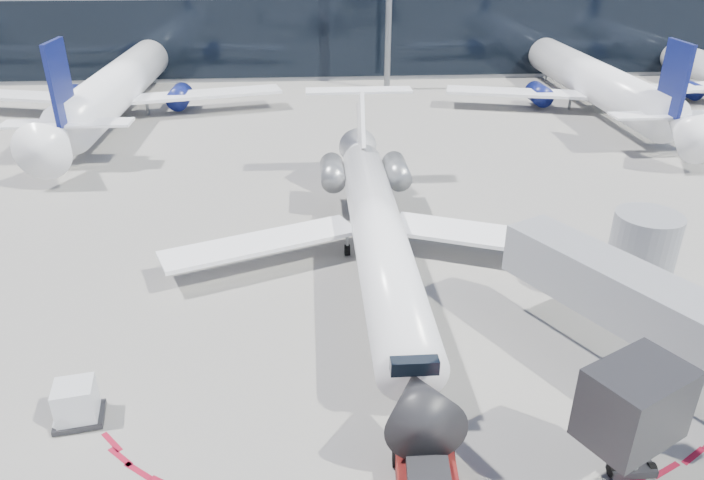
{
  "coord_description": "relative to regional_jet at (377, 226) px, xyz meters",
  "views": [
    {
      "loc": [
        -4.09,
        -25.04,
        17.21
      ],
      "look_at": [
        -2.15,
        3.25,
        2.93
      ],
      "focal_mm": 32.0,
      "sensor_mm": 36.0,
      "label": 1
    }
  ],
  "objects": [
    {
      "name": "regional_jet",
      "position": [
        0.0,
        0.0,
        0.0
      ],
      "size": [
        23.95,
        29.54,
        7.4
      ],
      "color": "white",
      "rests_on": "ground"
    },
    {
      "name": "safety_cone_right",
      "position": [
        8.3,
        -13.22,
        -2.21
      ],
      "size": [
        0.38,
        0.38,
        0.53
      ],
      "primitive_type": "cone",
      "color": "#ED5A04",
      "rests_on": "ground"
    },
    {
      "name": "jet_bridge",
      "position": [
        10.39,
        -8.77,
        0.54
      ],
      "size": [
        10.03,
        15.2,
        4.9
      ],
      "color": "gray",
      "rests_on": "ground"
    },
    {
      "name": "bg_airliner_1",
      "position": [
        -22.25,
        34.05,
        3.55
      ],
      "size": [
        37.2,
        39.39,
        12.04
      ],
      "primitive_type": null,
      "color": "white",
      "rests_on": "ground"
    },
    {
      "name": "apron_centerline",
      "position": [
        0.6,
        -3.76,
        -2.46
      ],
      "size": [
        0.25,
        40.0,
        0.01
      ],
      "primitive_type": "cube",
      "color": "silver",
      "rests_on": "ground"
    },
    {
      "name": "ground",
      "position": [
        0.6,
        -5.76,
        -2.47
      ],
      "size": [
        260.0,
        260.0,
        0.0
      ],
      "primitive_type": "plane",
      "color": "slate",
      "rests_on": "ground"
    },
    {
      "name": "pushback_tug",
      "position": [
        0.05,
        -15.81,
        -1.88
      ],
      "size": [
        2.43,
        5.2,
        1.33
      ],
      "rotation": [
        0.0,
        0.0,
        -0.09
      ],
      "color": "#4E0B10",
      "rests_on": "ground"
    },
    {
      "name": "bg_airliner_2",
      "position": [
        25.74,
        32.94,
        3.22
      ],
      "size": [
        35.16,
        37.23,
        11.38
      ],
      "primitive_type": null,
      "color": "white",
      "rests_on": "ground"
    },
    {
      "name": "uld_container",
      "position": [
        -12.74,
        -11.54,
        -1.63
      ],
      "size": [
        2.06,
        1.84,
        1.71
      ],
      "rotation": [
        0.0,
        0.0,
        0.18
      ],
      "color": "black",
      "rests_on": "ground"
    }
  ]
}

